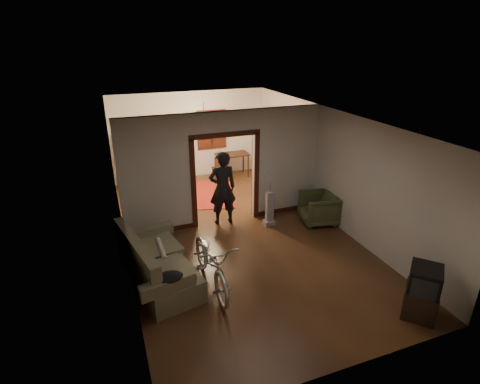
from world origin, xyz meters
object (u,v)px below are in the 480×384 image
sofa (158,259)px  desk (232,165)px  bicycle (211,262)px  locker (156,159)px  armchair (318,208)px  person (223,188)px

sofa → desk: bearing=45.2°
sofa → desk: sofa is taller
sofa → desk: size_ratio=2.01×
bicycle → sofa: bearing=151.6°
bicycle → locker: bearing=90.6°
locker → armchair: bearing=-62.3°
sofa → desk: 5.95m
bicycle → person: (1.01, 2.38, 0.42)m
sofa → armchair: 4.29m
locker → desk: bearing=-12.7°
locker → desk: size_ratio=1.70×
sofa → locker: 5.04m
sofa → bicycle: bearing=-39.5°
person → desk: bearing=-112.0°
sofa → locker: size_ratio=1.19×
armchair → locker: size_ratio=0.48×
desk → locker: bearing=-179.1°
sofa → locker: (0.78, 4.96, 0.41)m
sofa → person: (1.90, 1.90, 0.45)m
sofa → bicycle: bicycle is taller
armchair → desk: bearing=-155.4°
bicycle → person: person is taller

